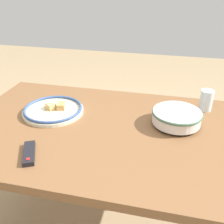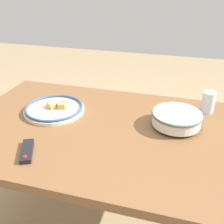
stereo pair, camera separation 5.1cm
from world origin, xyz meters
TOP-DOWN VIEW (x-y plane):
  - dining_table at (0.00, 0.00)m, footprint 1.46×0.89m
  - noodle_bowl at (-0.31, -0.11)m, footprint 0.24×0.24m
  - food_plate at (0.33, -0.09)m, footprint 0.32×0.32m
  - tv_remote at (0.27, 0.28)m, footprint 0.11×0.16m
  - drinking_glass at (-0.46, -0.30)m, footprint 0.07×0.07m

SIDE VIEW (x-z plane):
  - dining_table at x=0.00m, z-range 0.29..1.04m
  - tv_remote at x=0.27m, z-range 0.75..0.77m
  - food_plate at x=0.33m, z-range 0.74..0.79m
  - noodle_bowl at x=-0.31m, z-range 0.76..0.83m
  - drinking_glass at x=-0.46m, z-range 0.75..0.86m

